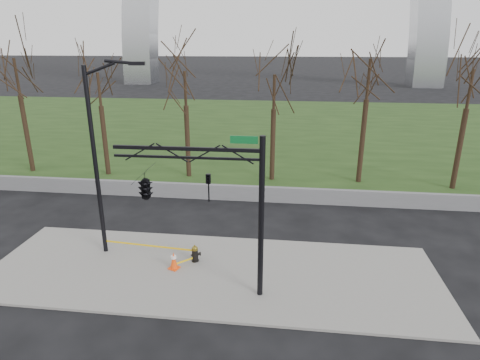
# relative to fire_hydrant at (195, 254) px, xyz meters

# --- Properties ---
(ground) EXTENTS (500.00, 500.00, 0.00)m
(ground) POSITION_rel_fire_hydrant_xyz_m (0.81, -0.69, -0.44)
(ground) COLOR black
(ground) RESTS_ON ground
(sidewalk) EXTENTS (18.00, 6.00, 0.10)m
(sidewalk) POSITION_rel_fire_hydrant_xyz_m (0.81, -0.69, -0.39)
(sidewalk) COLOR gray
(sidewalk) RESTS_ON ground
(grass_strip) EXTENTS (120.00, 40.00, 0.06)m
(grass_strip) POSITION_rel_fire_hydrant_xyz_m (0.81, 29.31, -0.41)
(grass_strip) COLOR #1E3613
(grass_strip) RESTS_ON ground
(guardrail) EXTENTS (60.00, 0.30, 0.90)m
(guardrail) POSITION_rel_fire_hydrant_xyz_m (0.81, 7.31, 0.01)
(guardrail) COLOR #59595B
(guardrail) RESTS_ON ground
(tree_row) EXTENTS (44.01, 4.00, 8.54)m
(tree_row) POSITION_rel_fire_hydrant_xyz_m (-0.19, 11.31, 3.83)
(tree_row) COLOR black
(tree_row) RESTS_ON ground
(fire_hydrant) EXTENTS (0.46, 0.32, 0.75)m
(fire_hydrant) POSITION_rel_fire_hydrant_xyz_m (0.00, 0.00, 0.00)
(fire_hydrant) COLOR black
(fire_hydrant) RESTS_ON sidewalk
(traffic_cone) EXTENTS (0.50, 0.50, 0.74)m
(traffic_cone) POSITION_rel_fire_hydrant_xyz_m (-0.73, -0.69, 0.03)
(traffic_cone) COLOR #FF480D
(traffic_cone) RESTS_ON sidewalk
(street_light) EXTENTS (2.37, 0.60, 8.21)m
(street_light) POSITION_rel_fire_hydrant_xyz_m (-3.90, 0.42, 4.25)
(street_light) COLOR black
(street_light) RESTS_ON ground
(traffic_signal_mast) EXTENTS (5.10, 2.49, 6.00)m
(traffic_signal_mast) POSITION_rel_fire_hydrant_xyz_m (-0.37, -2.05, 3.70)
(traffic_signal_mast) COLOR black
(traffic_signal_mast) RESTS_ON ground
(caution_tape) EXTENTS (4.11, 1.07, 0.39)m
(caution_tape) POSITION_rel_fire_hydrant_xyz_m (-1.74, 0.08, 0.09)
(caution_tape) COLOR yellow
(caution_tape) RESTS_ON ground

